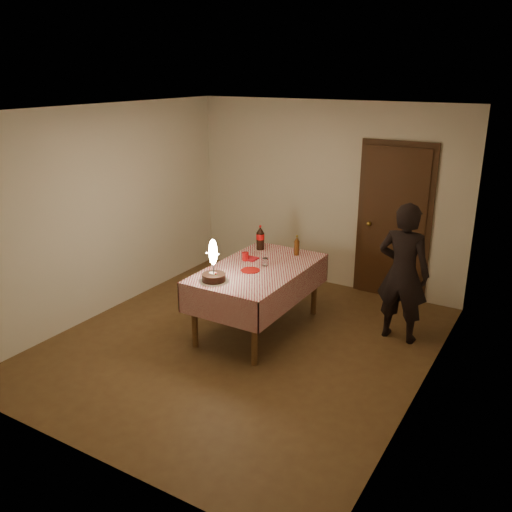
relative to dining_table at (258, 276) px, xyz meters
The scene contains 11 objects.
ground 0.80m from the dining_table, 86.48° to the right, with size 4.00×4.50×0.01m, color brown.
room_shell 1.02m from the dining_table, 80.06° to the right, with size 4.04×4.54×2.62m.
dining_table is the anchor object (origin of this frame).
birthday_cake 0.69m from the dining_table, 107.52° to the right, with size 0.32×0.32×0.48m.
red_plate 0.18m from the dining_table, 99.11° to the right, with size 0.22×0.22×0.01m, color #AE0E0C.
red_cup 0.33m from the dining_table, 152.62° to the left, with size 0.08×0.08×0.10m, color #AE0C0D.
clear_cup 0.18m from the dining_table, 68.55° to the left, with size 0.07×0.07×0.09m, color white.
napkin_stack 0.31m from the dining_table, 138.80° to the left, with size 0.15×0.15×0.02m, color red.
cola_bottle 0.72m from the dining_table, 118.21° to the left, with size 0.10×0.10×0.32m.
amber_bottle_right 0.69m from the dining_table, 73.54° to the left, with size 0.06×0.06×0.25m.
photographer 1.65m from the dining_table, 22.89° to the left, with size 0.60×0.45×1.62m.
Camera 1 is at (2.97, -4.69, 2.98)m, focal length 38.00 mm.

